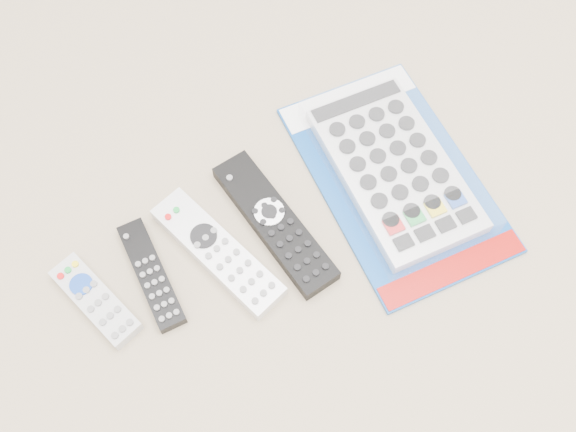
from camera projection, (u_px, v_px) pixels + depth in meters
remote_small_grey at (96, 300)px, 0.83m from camera, size 0.06×0.15×0.02m
remote_slim_black at (151, 275)px, 0.84m from camera, size 0.06×0.16×0.02m
remote_silver_dvd at (218, 252)px, 0.85m from camera, size 0.09×0.22×0.02m
remote_large_black at (275, 223)px, 0.87m from camera, size 0.06×0.23×0.03m
jumbo_remote_packaged at (395, 168)px, 0.90m from camera, size 0.28×0.39×0.05m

